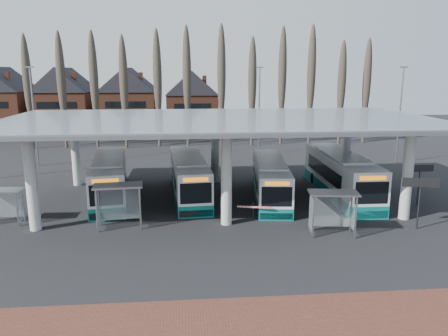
{
  "coord_description": "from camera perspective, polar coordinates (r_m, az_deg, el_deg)",
  "views": [
    {
      "loc": [
        -2.5,
        -24.28,
        9.75
      ],
      "look_at": [
        0.24,
        7.0,
        2.72
      ],
      "focal_mm": 35.0,
      "sensor_mm": 36.0,
      "label": 1
    }
  ],
  "objects": [
    {
      "name": "lamp_post_c",
      "position": [
        49.87,
        21.99,
        6.62
      ],
      "size": [
        0.8,
        0.16,
        10.17
      ],
      "color": "slate",
      "rests_on": "ground"
    },
    {
      "name": "info_sign_1",
      "position": [
        34.97,
        24.23,
        -0.4
      ],
      "size": [
        2.05,
        0.21,
        3.04
      ],
      "rotation": [
        0.0,
        0.0,
        0.05
      ],
      "color": "black",
      "rests_on": "ground"
    },
    {
      "name": "shelter_1",
      "position": [
        28.3,
        -13.61,
        -3.57
      ],
      "size": [
        3.15,
        1.79,
        2.8
      ],
      "rotation": [
        0.0,
        0.0,
        0.1
      ],
      "color": "gray",
      "rests_on": "ground"
    },
    {
      "name": "townhouse_row",
      "position": [
        69.66,
        -16.17,
        8.98
      ],
      "size": [
        36.8,
        10.3,
        12.25
      ],
      "color": "brown",
      "rests_on": "ground"
    },
    {
      "name": "station_canopy",
      "position": [
        32.63,
        -0.58,
        5.45
      ],
      "size": [
        32.0,
        16.0,
        6.34
      ],
      "color": "#BABAB5",
      "rests_on": "ground"
    },
    {
      "name": "ground",
      "position": [
        26.29,
        0.82,
        -9.16
      ],
      "size": [
        140.0,
        140.0,
        0.0
      ],
      "primitive_type": "plane",
      "color": "black",
      "rests_on": "ground"
    },
    {
      "name": "shelter_2",
      "position": [
        27.12,
        13.99,
        -4.47
      ],
      "size": [
        3.06,
        1.81,
        2.69
      ],
      "rotation": [
        0.0,
        0.0,
        -0.13
      ],
      "color": "gray",
      "rests_on": "ground"
    },
    {
      "name": "bus_0",
      "position": [
        35.34,
        -14.71,
        -1.3
      ],
      "size": [
        3.89,
        11.71,
        3.19
      ],
      "rotation": [
        0.0,
        0.0,
        0.13
      ],
      "color": "white",
      "rests_on": "ground"
    },
    {
      "name": "lamp_post_b",
      "position": [
        51.19,
        4.61,
        7.62
      ],
      "size": [
        0.8,
        0.16,
        10.17
      ],
      "color": "slate",
      "rests_on": "ground"
    },
    {
      "name": "bus_1",
      "position": [
        34.78,
        -4.61,
        -1.17
      ],
      "size": [
        3.26,
        11.51,
        3.16
      ],
      "rotation": [
        0.0,
        0.0,
        0.07
      ],
      "color": "white",
      "rests_on": "ground"
    },
    {
      "name": "barrier",
      "position": [
        29.01,
        3.96,
        -5.23
      ],
      "size": [
        2.24,
        0.84,
        1.13
      ],
      "rotation": [
        0.0,
        0.0,
        -0.21
      ],
      "color": "black",
      "rests_on": "ground"
    },
    {
      "name": "lamp_post_a",
      "position": [
        49.01,
        -23.58,
        6.4
      ],
      "size": [
        0.8,
        0.16,
        10.17
      ],
      "color": "slate",
      "rests_on": "ground"
    },
    {
      "name": "info_sign_0",
      "position": [
        29.58,
        24.31,
        -2.22
      ],
      "size": [
        2.17,
        0.6,
        3.28
      ],
      "rotation": [
        0.0,
        0.0,
        -0.22
      ],
      "color": "black",
      "rests_on": "ground"
    },
    {
      "name": "shelter_0",
      "position": [
        31.68,
        -26.82,
        -3.55
      ],
      "size": [
        2.55,
        1.38,
        2.3
      ],
      "rotation": [
        0.0,
        0.0,
        -0.06
      ],
      "color": "gray",
      "rests_on": "ground"
    },
    {
      "name": "bus_3",
      "position": [
        35.99,
        14.95,
        -0.93
      ],
      "size": [
        2.73,
        12.17,
        3.37
      ],
      "rotation": [
        0.0,
        0.0,
        -0.01
      ],
      "color": "white",
      "rests_on": "ground"
    },
    {
      "name": "bus_2",
      "position": [
        34.17,
        6.03,
        -1.58
      ],
      "size": [
        3.49,
        11.01,
        3.01
      ],
      "rotation": [
        0.0,
        0.0,
        -0.11
      ],
      "color": "white",
      "rests_on": "ground"
    },
    {
      "name": "poplar_row",
      "position": [
        57.35,
        -2.56,
        11.62
      ],
      "size": [
        45.1,
        1.1,
        14.5
      ],
      "color": "#473D33",
      "rests_on": "ground"
    }
  ]
}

